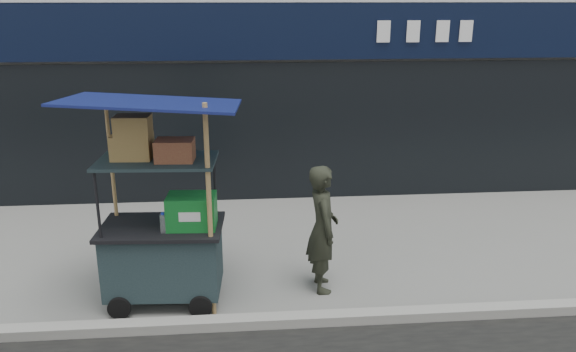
{
  "coord_description": "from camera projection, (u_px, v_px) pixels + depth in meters",
  "views": [
    {
      "loc": [
        -0.17,
        -5.55,
        3.43
      ],
      "look_at": [
        0.4,
        1.2,
        1.27
      ],
      "focal_mm": 35.0,
      "sensor_mm": 36.0,
      "label": 1
    }
  ],
  "objects": [
    {
      "name": "vendor_cart",
      "position": [
        164.0,
        233.0,
        6.41
      ],
      "size": [
        1.89,
        1.39,
        2.47
      ],
      "rotation": [
        0.0,
        0.0,
        -0.05
      ],
      "color": "#1C2B2F",
      "rests_on": "ground"
    },
    {
      "name": "ground",
      "position": [
        262.0,
        316.0,
        6.33
      ],
      "size": [
        80.0,
        80.0,
        0.0
      ],
      "primitive_type": "plane",
      "color": "slate",
      "rests_on": "ground"
    },
    {
      "name": "curb",
      "position": [
        262.0,
        321.0,
        6.12
      ],
      "size": [
        80.0,
        0.18,
        0.12
      ],
      "primitive_type": "cube",
      "color": "gray",
      "rests_on": "ground"
    },
    {
      "name": "vendor_man",
      "position": [
        323.0,
        229.0,
        6.73
      ],
      "size": [
        0.4,
        0.59,
        1.58
      ],
      "primitive_type": "imported",
      "rotation": [
        0.0,
        0.0,
        1.61
      ],
      "color": "black",
      "rests_on": "ground"
    }
  ]
}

